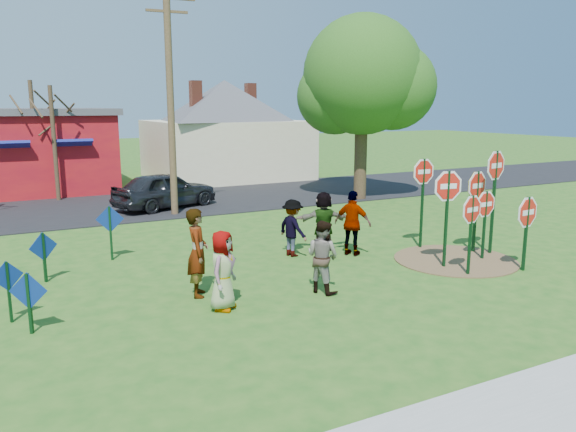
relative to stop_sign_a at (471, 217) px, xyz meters
name	(u,v)px	position (x,y,z in m)	size (l,w,h in m)	color
ground	(287,274)	(-3.83, 2.11, -1.44)	(120.00, 120.00, 0.00)	#225718
sidewalk	(539,413)	(-3.83, -5.09, -1.40)	(22.00, 1.80, 0.08)	#9E9E99
road	(161,202)	(-3.83, 13.61, -1.42)	(120.00, 7.50, 0.04)	black
dirt_patch	(455,260)	(0.67, 1.11, -1.42)	(3.20, 3.20, 0.03)	brown
red_building	(7,150)	(-9.33, 20.10, 0.53)	(9.40, 7.69, 3.90)	maroon
cream_house	(225,126)	(1.67, 20.11, 1.49)	(9.40, 9.40, 6.50)	beige
stop_sign_a	(471,217)	(0.00, 0.00, 0.00)	(0.92, 0.17, 2.08)	#0E3618
stop_sign_b	(423,180)	(0.73, 2.58, 0.53)	(0.99, 0.07, 2.71)	#0E3618
stop_sign_c	(495,178)	(2.00, 1.18, 0.68)	(1.07, 0.23, 3.00)	#0E3618
stop_sign_d	(477,192)	(1.72, 1.52, 0.28)	(1.07, 0.22, 2.43)	#0E3618
stop_sign_e	(527,218)	(1.51, -0.34, -0.10)	(1.04, 0.15, 2.00)	#0E3618
stop_sign_f	(485,209)	(1.38, 0.86, -0.06)	(0.94, 0.08, 1.97)	#0E3618
stop_sign_g	(448,197)	(-0.05, 0.77, 0.38)	(1.03, 0.21, 2.60)	#0E3618
blue_diamond_a	(29,297)	(-9.60, 1.03, -0.74)	(0.62, 0.34, 1.15)	#0E3618
blue_diamond_b	(8,284)	(-9.91, 1.79, -0.69)	(0.57, 0.19, 1.21)	#0E3618
blue_diamond_c	(44,252)	(-9.11, 4.17, -0.71)	(0.64, 0.29, 1.19)	#0E3618
blue_diamond_d	(110,226)	(-7.38, 5.40, -0.52)	(0.69, 0.22, 1.47)	#0E3618
person_a	(223,270)	(-6.09, 0.58, -0.62)	(0.79, 0.52, 1.62)	#414A8F
person_b	(198,253)	(-6.26, 1.61, -0.48)	(0.70, 0.46, 1.91)	#22746D
person_c	(322,257)	(-3.77, 0.58, -0.63)	(0.78, 0.61, 1.61)	#96613E
person_d	(293,228)	(-2.93, 3.54, -0.66)	(1.01, 0.58, 1.56)	#37373C
person_e	(353,223)	(-1.45, 2.83, -0.54)	(1.05, 0.44, 1.79)	#442E52
person_f	(323,221)	(-1.87, 3.69, -0.59)	(1.56, 0.50, 1.68)	#214D34
suv	(165,190)	(-4.04, 12.17, -0.68)	(1.69, 4.20, 1.43)	#28282D
utility_pole	(170,96)	(-4.09, 10.75, 2.93)	(2.03, 0.26, 8.29)	#4C3823
leafy_tree	(365,82)	(4.24, 10.48, 3.58)	(5.48, 5.00, 7.79)	#382819
bare_tree_east	(53,127)	(-7.62, 16.13, 1.71)	(1.80, 1.80, 4.86)	#382819
bare_tree_extra	(34,123)	(-8.32, 16.76, 1.85)	(1.80, 1.80, 5.08)	#382819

